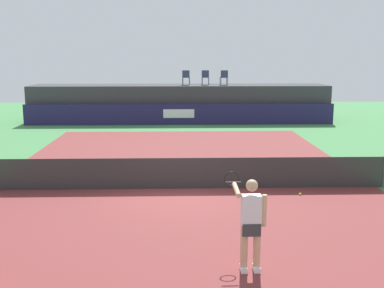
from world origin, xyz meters
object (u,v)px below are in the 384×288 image
(tennis_player, at_px, (250,222))
(tennis_ball, at_px, (300,194))
(spectator_chair_far_left, at_px, (186,77))
(spectator_chair_center, at_px, (224,77))
(net_post_far, at_px, (384,171))
(spectator_chair_left, at_px, (205,77))

(tennis_player, height_order, tennis_ball, tennis_player)
(spectator_chair_far_left, xyz_separation_m, spectator_chair_center, (2.32, -0.04, 0.00))
(net_post_far, xyz_separation_m, tennis_player, (-4.98, -5.60, 0.46))
(spectator_chair_center, distance_m, tennis_ball, 16.17)
(spectator_chair_far_left, bearing_deg, spectator_chair_center, -0.89)
(spectator_chair_center, bearing_deg, spectator_chair_far_left, 179.11)
(spectator_chair_far_left, height_order, tennis_ball, spectator_chair_far_left)
(tennis_player, bearing_deg, spectator_chair_far_left, 92.28)
(spectator_chair_far_left, distance_m, spectator_chair_center, 2.32)
(net_post_far, xyz_separation_m, tennis_ball, (-2.78, -0.80, -0.46))
(net_post_far, bearing_deg, spectator_chair_far_left, 110.93)
(spectator_chair_left, height_order, net_post_far, spectator_chair_left)
(spectator_chair_left, bearing_deg, net_post_far, -73.17)
(spectator_chair_far_left, xyz_separation_m, tennis_player, (0.83, -20.77, -1.73))
(net_post_far, bearing_deg, tennis_player, -131.65)
(spectator_chair_left, bearing_deg, spectator_chair_far_left, -175.62)
(spectator_chair_left, xyz_separation_m, tennis_player, (-0.36, -20.86, -1.73))
(tennis_ball, bearing_deg, net_post_far, 16.08)
(spectator_chair_center, relative_size, tennis_ball, 13.06)
(net_post_far, relative_size, tennis_ball, 14.71)
(spectator_chair_left, distance_m, spectator_chair_center, 1.14)
(tennis_player, bearing_deg, spectator_chair_center, 85.89)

